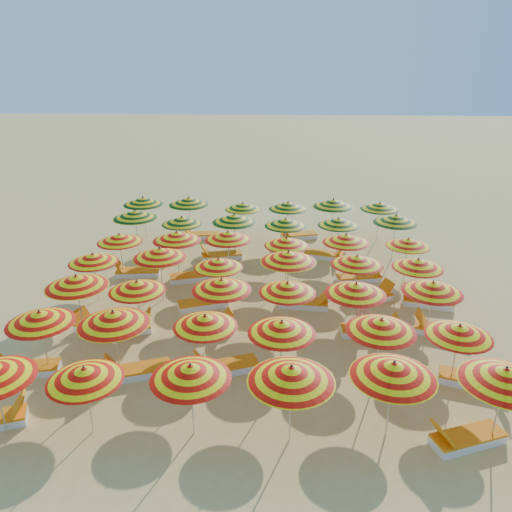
# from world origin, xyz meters

# --- Properties ---
(ground) EXTENTS (120.00, 120.00, 0.00)m
(ground) POSITION_xyz_m (0.00, 0.00, 0.00)
(ground) COLOR #D9B260
(ground) RESTS_ON ground
(umbrella_1) EXTENTS (1.89, 1.89, 1.81)m
(umbrella_1) POSITION_xyz_m (-3.47, -6.67, 1.59)
(umbrella_1) COLOR silver
(umbrella_1) RESTS_ON ground
(umbrella_2) EXTENTS (2.22, 2.22, 1.93)m
(umbrella_2) POSITION_xyz_m (-1.11, -6.62, 1.70)
(umbrella_2) COLOR silver
(umbrella_2) RESTS_ON ground
(umbrella_3) EXTENTS (2.01, 2.01, 2.05)m
(umbrella_3) POSITION_xyz_m (1.10, -6.75, 1.80)
(umbrella_3) COLOR silver
(umbrella_3) RESTS_ON ground
(umbrella_4) EXTENTS (2.28, 2.28, 2.03)m
(umbrella_4) POSITION_xyz_m (3.33, -6.47, 1.79)
(umbrella_4) COLOR silver
(umbrella_4) RESTS_ON ground
(umbrella_5) EXTENTS (2.25, 2.25, 2.04)m
(umbrella_5) POSITION_xyz_m (5.67, -6.59, 1.80)
(umbrella_5) COLOR silver
(umbrella_5) RESTS_ON ground
(umbrella_6) EXTENTS (2.13, 2.13, 1.91)m
(umbrella_6) POSITION_xyz_m (-5.54, -4.35, 1.68)
(umbrella_6) COLOR silver
(umbrella_6) RESTS_ON ground
(umbrella_7) EXTENTS (2.20, 2.20, 2.02)m
(umbrella_7) POSITION_xyz_m (-3.51, -4.45, 1.78)
(umbrella_7) COLOR silver
(umbrella_7) RESTS_ON ground
(umbrella_8) EXTENTS (1.99, 1.99, 1.84)m
(umbrella_8) POSITION_xyz_m (-1.13, -4.21, 1.62)
(umbrella_8) COLOR silver
(umbrella_8) RESTS_ON ground
(umbrella_9) EXTENTS (1.89, 1.89, 1.89)m
(umbrella_9) POSITION_xyz_m (0.90, -4.52, 1.66)
(umbrella_9) COLOR silver
(umbrella_9) RESTS_ON ground
(umbrella_10) EXTENTS (2.32, 2.32, 1.94)m
(umbrella_10) POSITION_xyz_m (3.46, -4.38, 1.71)
(umbrella_10) COLOR silver
(umbrella_10) RESTS_ON ground
(umbrella_11) EXTENTS (2.04, 2.04, 1.82)m
(umbrella_11) POSITION_xyz_m (5.45, -4.39, 1.60)
(umbrella_11) COLOR silver
(umbrella_11) RESTS_ON ground
(umbrella_12) EXTENTS (2.19, 2.19, 2.03)m
(umbrella_12) POSITION_xyz_m (-5.34, -2.27, 1.79)
(umbrella_12) COLOR silver
(umbrella_12) RESTS_ON ground
(umbrella_13) EXTENTS (2.16, 2.16, 1.84)m
(umbrella_13) POSITION_xyz_m (-3.51, -2.19, 1.62)
(umbrella_13) COLOR silver
(umbrella_13) RESTS_ON ground
(umbrella_14) EXTENTS (2.15, 2.15, 1.94)m
(umbrella_14) POSITION_xyz_m (-0.92, -2.13, 1.71)
(umbrella_14) COLOR silver
(umbrella_14) RESTS_ON ground
(umbrella_15) EXTENTS (1.95, 1.95, 1.85)m
(umbrella_15) POSITION_xyz_m (1.08, -2.09, 1.63)
(umbrella_15) COLOR silver
(umbrella_15) RESTS_ON ground
(umbrella_16) EXTENTS (1.92, 1.92, 1.95)m
(umbrella_16) POSITION_xyz_m (3.10, -2.25, 1.71)
(umbrella_16) COLOR silver
(umbrella_16) RESTS_ON ground
(umbrella_17) EXTENTS (2.32, 2.32, 1.93)m
(umbrella_17) POSITION_xyz_m (5.43, -2.00, 1.70)
(umbrella_17) COLOR silver
(umbrella_17) RESTS_ON ground
(umbrella_18) EXTENTS (1.79, 1.79, 1.82)m
(umbrella_18) POSITION_xyz_m (-5.67, 0.03, 1.60)
(umbrella_18) COLOR silver
(umbrella_18) RESTS_ON ground
(umbrella_19) EXTENTS (2.49, 2.49, 2.02)m
(umbrella_19) POSITION_xyz_m (-3.33, 0.17, 1.78)
(umbrella_19) COLOR silver
(umbrella_19) RESTS_ON ground
(umbrella_20) EXTENTS (2.05, 2.05, 1.79)m
(umbrella_20) POSITION_xyz_m (-1.26, -0.16, 1.58)
(umbrella_20) COLOR silver
(umbrella_20) RESTS_ON ground
(umbrella_21) EXTENTS (2.56, 2.56, 2.04)m
(umbrella_21) POSITION_xyz_m (1.13, 0.02, 1.80)
(umbrella_21) COLOR silver
(umbrella_21) RESTS_ON ground
(umbrella_22) EXTENTS (2.27, 2.27, 1.87)m
(umbrella_22) POSITION_xyz_m (3.47, 0.15, 1.65)
(umbrella_22) COLOR silver
(umbrella_22) RESTS_ON ground
(umbrella_23) EXTENTS (2.00, 2.00, 1.83)m
(umbrella_23) POSITION_xyz_m (5.51, 0.04, 1.61)
(umbrella_23) COLOR silver
(umbrella_23) RESTS_ON ground
(umbrella_24) EXTENTS (2.03, 2.03, 1.85)m
(umbrella_24) POSITION_xyz_m (-5.34, 2.03, 1.63)
(umbrella_24) COLOR silver
(umbrella_24) RESTS_ON ground
(umbrella_25) EXTENTS (2.03, 2.03, 1.98)m
(umbrella_25) POSITION_xyz_m (-3.11, 2.04, 1.74)
(umbrella_25) COLOR silver
(umbrella_25) RESTS_ON ground
(umbrella_26) EXTENTS (1.99, 1.99, 1.94)m
(umbrella_26) POSITION_xyz_m (-1.16, 2.29, 1.70)
(umbrella_26) COLOR silver
(umbrella_26) RESTS_ON ground
(umbrella_27) EXTENTS (2.16, 2.16, 1.81)m
(umbrella_27) POSITION_xyz_m (1.09, 2.04, 1.59)
(umbrella_27) COLOR silver
(umbrella_27) RESTS_ON ground
(umbrella_28) EXTENTS (1.98, 1.98, 1.89)m
(umbrella_28) POSITION_xyz_m (3.36, 2.28, 1.67)
(umbrella_28) COLOR silver
(umbrella_28) RESTS_ON ground
(umbrella_29) EXTENTS (1.72, 1.72, 1.77)m
(umbrella_29) POSITION_xyz_m (5.71, 2.25, 1.56)
(umbrella_29) COLOR silver
(umbrella_29) RESTS_ON ground
(umbrella_30) EXTENTS (1.95, 1.95, 2.05)m
(umbrella_30) POSITION_xyz_m (-5.40, 4.54, 1.81)
(umbrella_30) COLOR silver
(umbrella_30) RESTS_ON ground
(umbrella_31) EXTENTS (2.31, 2.31, 1.84)m
(umbrella_31) POSITION_xyz_m (-3.35, 4.35, 1.62)
(umbrella_31) COLOR silver
(umbrella_31) RESTS_ON ground
(umbrella_32) EXTENTS (2.13, 2.13, 2.02)m
(umbrella_32) POSITION_xyz_m (-1.09, 4.27, 1.78)
(umbrella_32) COLOR silver
(umbrella_32) RESTS_ON ground
(umbrella_33) EXTENTS (2.11, 2.11, 1.87)m
(umbrella_33) POSITION_xyz_m (1.07, 4.23, 1.65)
(umbrella_33) COLOR silver
(umbrella_33) RESTS_ON ground
(umbrella_34) EXTENTS (2.31, 2.31, 1.85)m
(umbrella_34) POSITION_xyz_m (3.31, 4.44, 1.63)
(umbrella_34) COLOR silver
(umbrella_34) RESTS_ON ground
(umbrella_35) EXTENTS (2.48, 2.48, 2.02)m
(umbrella_35) POSITION_xyz_m (5.70, 4.49, 1.78)
(umbrella_35) COLOR silver
(umbrella_35) RESTS_ON ground
(umbrella_36) EXTENTS (2.40, 2.40, 2.01)m
(umbrella_36) POSITION_xyz_m (-5.64, 6.80, 1.77)
(umbrella_36) COLOR silver
(umbrella_36) RESTS_ON ground
(umbrella_37) EXTENTS (2.34, 2.34, 2.03)m
(umbrella_37) POSITION_xyz_m (-3.46, 6.77, 1.79)
(umbrella_37) COLOR silver
(umbrella_37) RESTS_ON ground
(umbrella_38) EXTENTS (1.69, 1.69, 1.78)m
(umbrella_38) POSITION_xyz_m (-0.91, 6.80, 1.57)
(umbrella_38) COLOR silver
(umbrella_38) RESTS_ON ground
(umbrella_39) EXTENTS (2.08, 2.08, 1.91)m
(umbrella_39) POSITION_xyz_m (1.21, 6.63, 1.68)
(umbrella_39) COLOR silver
(umbrella_39) RESTS_ON ground
(umbrella_40) EXTENTS (2.25, 2.25, 2.05)m
(umbrella_40) POSITION_xyz_m (3.30, 6.71, 1.81)
(umbrella_40) COLOR silver
(umbrella_40) RESTS_ON ground
(umbrella_41) EXTENTS (2.33, 2.33, 1.89)m
(umbrella_41) POSITION_xyz_m (5.47, 6.83, 1.66)
(umbrella_41) COLOR silver
(umbrella_41) RESTS_ON ground
(lounger_1) EXTENTS (1.83, 1.14, 0.69)m
(lounger_1) POSITION_xyz_m (5.07, -6.67, 0.15)
(lounger_1) COLOR white
(lounger_1) RESTS_ON ground
(lounger_2) EXTENTS (1.81, 0.89, 0.69)m
(lounger_2) POSITION_xyz_m (-6.13, -4.50, 0.15)
(lounger_2) COLOR white
(lounger_2) RESTS_ON ground
(lounger_3) EXTENTS (1.83, 1.11, 0.69)m
(lounger_3) POSITION_xyz_m (-3.01, -4.45, 0.15)
(lounger_3) COLOR white
(lounger_3) RESTS_ON ground
(lounger_4) EXTENTS (1.83, 1.14, 0.69)m
(lounger_4) POSITION_xyz_m (-0.62, -4.16, 0.15)
(lounger_4) COLOR white
(lounger_4) RESTS_ON ground
(lounger_5) EXTENTS (1.83, 1.07, 0.69)m
(lounger_5) POSITION_xyz_m (6.04, -4.46, 0.15)
(lounger_5) COLOR white
(lounger_5) RESTS_ON ground
(lounger_6) EXTENTS (1.82, 1.21, 0.69)m
(lounger_6) POSITION_xyz_m (-4.83, -2.28, 0.15)
(lounger_6) COLOR white
(lounger_6) RESTS_ON ground
(lounger_7) EXTENTS (1.82, 1.01, 0.69)m
(lounger_7) POSITION_xyz_m (-4.02, -2.20, 0.15)
(lounger_7) COLOR white
(lounger_7) RESTS_ON ground
(lounger_8) EXTENTS (1.83, 1.14, 0.69)m
(lounger_8) POSITION_xyz_m (-1.43, -2.13, 0.15)
(lounger_8) COLOR white
(lounger_8) RESTS_ON ground
(lounger_9) EXTENTS (1.73, 0.58, 0.69)m
(lounger_9) POSITION_xyz_m (3.70, -2.00, 0.15)
(lounger_9) COLOR white
(lounger_9) RESTS_ON ground
(lounger_10) EXTENTS (1.82, 1.17, 0.69)m
(lounger_10) POSITION_xyz_m (5.94, -1.90, 0.15)
(lounger_10) COLOR white
(lounger_10) RESTS_ON ground
(lounger_11) EXTENTS (1.83, 1.14, 0.69)m
(lounger_11) POSITION_xyz_m (-1.76, -0.38, 0.15)
(lounger_11) COLOR white
(lounger_11) RESTS_ON ground
(lounger_12) EXTENTS (1.77, 0.70, 0.69)m
(lounger_12) POSITION_xyz_m (1.73, -0.20, 0.15)
(lounger_12) COLOR white
(lounger_12) RESTS_ON ground
(lounger_13) EXTENTS (1.82, 1.19, 0.69)m
(lounger_13) POSITION_xyz_m (4.07, 0.37, 0.15)
(lounger_13) COLOR white
(lounger_13) RESTS_ON ground
(lounger_14) EXTENTS (1.81, 0.91, 0.69)m
(lounger_14) POSITION_xyz_m (6.02, 0.11, 0.15)
(lounger_14) COLOR white
(lounger_14) RESTS_ON ground
(lounger_15) EXTENTS (1.79, 0.77, 0.69)m
(lounger_15) POSITION_xyz_m (-4.83, 2.16, 0.15)
(lounger_15) COLOR white
(lounger_15) RESTS_ON ground
(lounger_16) EXTENTS (1.83, 1.07, 0.69)m
(lounger_16) POSITION_xyz_m (-2.51, 1.85, 0.15)
(lounger_16) COLOR white
(lounger_16) RESTS_ON ground
(lounger_17) EXTENTS (1.81, 0.89, 0.69)m
(lounger_17) POSITION_xyz_m (3.96, 2.04, 0.15)
(lounger_17) COLOR white
(lounger_17) RESTS_ON ground
(lounger_18) EXTENTS (1.82, 0.99, 0.69)m
(lounger_18) POSITION_xyz_m (-1.69, 4.07, 0.15)
(lounger_18) COLOR white
(lounger_18) RESTS_ON ground
(lounger_19) EXTENTS (1.82, 1.02, 0.69)m
(lounger_19) POSITION_xyz_m (2.81, 4.35, 0.15)
(lounger_19) COLOR white
(lounger_19) RESTS_ON ground
(lounger_20) EXTENTS (1.79, 0.77, 0.69)m
(lounger_20) POSITION_xyz_m (-2.96, 6.63, 0.15)
(lounger_20) COLOR white
(lounger_20) RESTS_ON ground
(lounger_21) EXTENTS (1.82, 1.02, 0.69)m
(lounger_21) POSITION_xyz_m (1.72, 6.80, 0.15)
(lounger_21) COLOR white
(lounger_21) RESTS_ON ground
(beachgoer_a) EXTENTS (0.59, 0.42, 1.50)m
(beachgoer_a) POSITION_xyz_m (3.48, -1.52, 0.75)
(beachgoer_a) COLOR tan
(beachgoer_a) RESTS_ON ground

